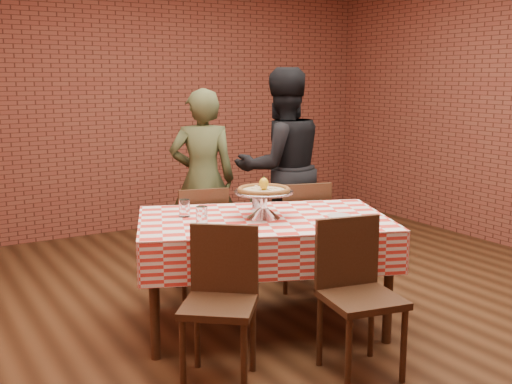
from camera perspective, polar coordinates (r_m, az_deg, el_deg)
ground at (r=4.56m, az=4.82°, el=-11.01°), size 6.00×6.00×0.00m
back_wall at (r=6.90m, az=-9.88°, el=8.60°), size 5.50×0.00×5.50m
table at (r=4.20m, az=0.70°, el=-7.48°), size 1.87×1.51×0.75m
tablecloth at (r=4.13m, az=0.71°, el=-4.27°), size 1.92×1.56×0.28m
pizza_stand at (r=4.07m, az=0.73°, el=-1.18°), size 0.50×0.50×0.18m
pizza at (r=4.06m, az=0.73°, el=0.13°), size 0.43×0.43×0.03m
lemon at (r=4.05m, az=0.73°, el=0.77°), size 0.08×0.08×0.08m
water_glass_left at (r=3.91m, az=-5.06°, el=-2.18°), size 0.10×0.10×0.12m
water_glass_right at (r=4.14m, az=-6.67°, el=-1.50°), size 0.10×0.10×0.12m
side_plate at (r=4.15m, az=7.75°, el=-2.22°), size 0.21×0.21×0.01m
sweetener_packet_a at (r=4.10m, az=9.50°, el=-2.47°), size 0.05×0.04×0.00m
sweetener_packet_b at (r=4.10m, az=9.65°, el=-2.49°), size 0.06×0.06×0.00m
condiment_caddy at (r=4.33m, az=0.16°, el=-0.75°), size 0.11×0.10×0.13m
chair_near_left at (r=3.42m, az=-3.47°, el=-10.80°), size 0.55×0.55×0.87m
chair_near_right at (r=3.56m, az=9.80°, el=-9.88°), size 0.47×0.47×0.89m
chair_far_left at (r=4.83m, az=-5.22°, el=-4.40°), size 0.46×0.46×0.86m
chair_far_right at (r=4.97m, az=4.00°, el=-3.87°), size 0.49×0.49×0.87m
diner_olive at (r=5.42m, az=-4.97°, el=1.18°), size 0.68×0.58×1.58m
diner_black at (r=5.45m, az=2.37°, el=2.22°), size 0.94×0.78×1.76m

